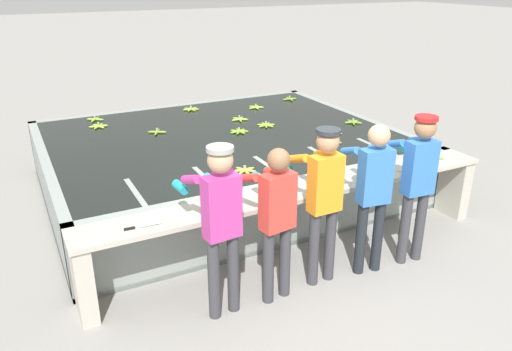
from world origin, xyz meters
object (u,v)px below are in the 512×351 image
at_px(banana_bunch_floating_7, 245,170).
at_px(banana_bunch_floating_12, 353,122).
at_px(banana_bunch_floating_0, 95,119).
at_px(banana_bunch_floating_3, 157,132).
at_px(worker_4, 417,175).
at_px(banana_bunch_floating_1, 239,119).
at_px(banana_bunch_floating_9, 266,125).
at_px(worker_1, 275,212).
at_px(banana_bunch_floating_2, 239,131).
at_px(banana_bunch_floating_5, 191,109).
at_px(knife_0, 396,169).
at_px(worker_3, 372,186).
at_px(banana_bunch_floating_10, 256,107).
at_px(banana_bunch_floating_6, 332,133).
at_px(banana_bunch_ledge_0, 433,156).
at_px(knife_1, 137,227).
at_px(banana_bunch_floating_8, 290,99).
at_px(banana_bunch_floating_11, 331,142).
at_px(worker_0, 220,216).
at_px(worker_2, 323,192).
at_px(banana_bunch_floating_4, 99,126).

bearing_deg(banana_bunch_floating_7, banana_bunch_floating_12, 23.96).
distance_m(banana_bunch_floating_0, banana_bunch_floating_3, 1.29).
bearing_deg(banana_bunch_floating_0, worker_4, -60.16).
height_order(banana_bunch_floating_1, banana_bunch_floating_9, same).
relative_size(worker_1, banana_bunch_floating_2, 5.53).
bearing_deg(banana_bunch_floating_5, knife_0, -72.35).
relative_size(worker_3, banana_bunch_floating_7, 5.81).
distance_m(banana_bunch_floating_0, banana_bunch_floating_10, 2.63).
relative_size(worker_4, banana_bunch_floating_6, 6.32).
distance_m(banana_bunch_floating_7, banana_bunch_floating_9, 1.88).
relative_size(banana_bunch_ledge_0, knife_1, 0.75).
xyz_separation_m(banana_bunch_floating_8, banana_bunch_floating_11, (-0.78, -2.42, -0.00)).
bearing_deg(banana_bunch_floating_11, banana_bunch_floating_0, 135.03).
distance_m(banana_bunch_floating_5, banana_bunch_floating_7, 2.97).
xyz_separation_m(worker_1, banana_bunch_floating_9, (1.40, 2.79, -0.08)).
bearing_deg(banana_bunch_ledge_0, worker_1, -166.84).
bearing_deg(worker_0, banana_bunch_floating_3, 83.25).
bearing_deg(banana_bunch_floating_2, banana_bunch_floating_10, 53.08).
bearing_deg(worker_2, banana_bunch_floating_12, 47.08).
xyz_separation_m(worker_4, banana_bunch_floating_3, (-1.83, 3.27, -0.16)).
bearing_deg(worker_1, banana_bunch_floating_0, 101.12).
bearing_deg(banana_bunch_floating_10, worker_2, -107.55).
bearing_deg(worker_4, banana_bunch_floating_4, 122.58).
distance_m(worker_3, banana_bunch_floating_9, 2.83).
relative_size(banana_bunch_floating_2, banana_bunch_floating_7, 1.00).
relative_size(worker_2, banana_bunch_floating_6, 6.28).
relative_size(worker_0, worker_4, 1.00).
relative_size(banana_bunch_floating_4, banana_bunch_floating_12, 1.02).
bearing_deg(banana_bunch_floating_2, banana_bunch_floating_6, -31.38).
height_order(worker_1, banana_bunch_floating_11, worker_1).
height_order(worker_1, knife_1, worker_1).
bearing_deg(worker_2, banana_bunch_floating_4, 110.32).
relative_size(worker_2, banana_bunch_floating_12, 5.93).
distance_m(worker_0, banana_bunch_floating_2, 3.04).
relative_size(worker_2, banana_bunch_floating_10, 5.97).
height_order(banana_bunch_floating_9, banana_bunch_floating_12, same).
height_order(banana_bunch_floating_4, banana_bunch_floating_12, same).
bearing_deg(banana_bunch_floating_4, banana_bunch_floating_11, -39.91).
distance_m(banana_bunch_floating_4, banana_bunch_floating_6, 3.48).
bearing_deg(worker_2, worker_0, -178.25).
distance_m(banana_bunch_floating_9, knife_0, 2.35).
bearing_deg(banana_bunch_floating_11, banana_bunch_ledge_0, -52.60).
xyz_separation_m(worker_1, banana_bunch_floating_12, (2.67, 2.32, -0.08)).
relative_size(worker_2, banana_bunch_floating_2, 5.85).
bearing_deg(worker_0, banana_bunch_floating_6, 37.29).
height_order(banana_bunch_floating_3, knife_1, banana_bunch_floating_3).
distance_m(banana_bunch_floating_8, banana_bunch_floating_9, 1.74).
bearing_deg(knife_1, worker_4, -10.53).
xyz_separation_m(worker_0, banana_bunch_floating_6, (2.59, 1.97, -0.16)).
relative_size(banana_bunch_floating_7, banana_bunch_floating_12, 1.01).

